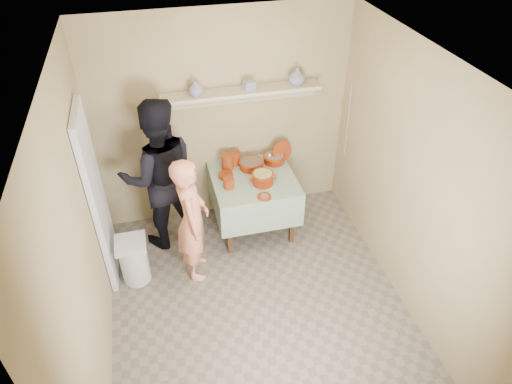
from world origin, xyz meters
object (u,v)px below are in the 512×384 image
object	(u,v)px
serving_table	(253,185)
cazuela_rice	(263,177)
person_cook	(192,220)
trash_bin	(134,260)
person_helper	(160,176)

from	to	relation	value
serving_table	cazuela_rice	bearing A→B (deg)	-62.81
person_cook	trash_bin	world-z (taller)	person_cook
person_helper	person_cook	bearing A→B (deg)	107.87
person_helper	serving_table	world-z (taller)	person_helper
serving_table	trash_bin	xyz separation A→B (m)	(-1.47, -0.55, -0.36)
serving_table	person_helper	bearing A→B (deg)	177.21
person_cook	cazuela_rice	xyz separation A→B (m)	(0.88, 0.43, 0.10)
person_cook	trash_bin	bearing A→B (deg)	94.30
person_helper	cazuela_rice	distance (m)	1.16
person_helper	trash_bin	distance (m)	0.97
person_helper	trash_bin	bearing A→B (deg)	50.90
person_helper	trash_bin	world-z (taller)	person_helper
serving_table	cazuela_rice	size ratio (longest dim) A/B	2.95
person_cook	serving_table	bearing A→B (deg)	-47.74
trash_bin	person_cook	bearing A→B (deg)	-2.36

